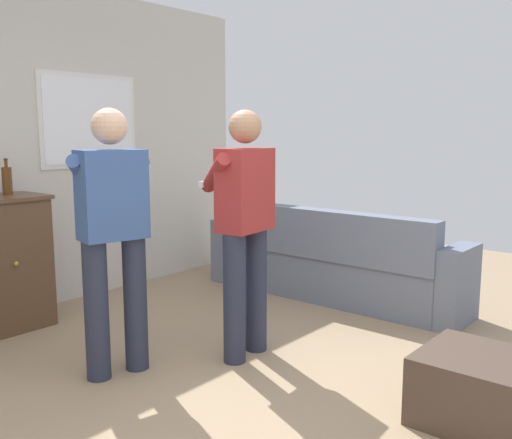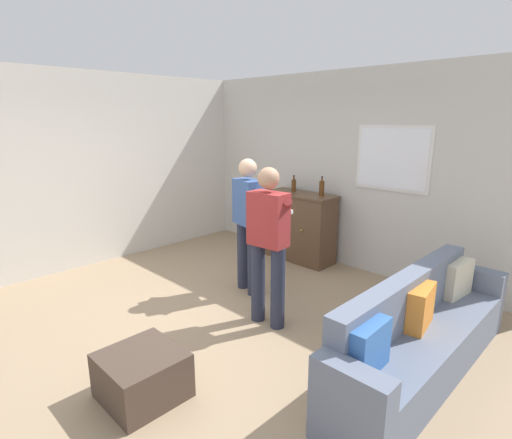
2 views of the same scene
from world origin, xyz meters
name	(u,v)px [view 2 (image 2 of 2)]	position (x,y,z in m)	size (l,w,h in m)	color
ground	(203,322)	(0.00, 0.00, 0.00)	(10.40, 10.40, 0.00)	#9E8466
wall_back_with_window	(346,170)	(0.02, 2.66, 1.41)	(5.20, 0.15, 2.80)	beige
wall_side_left	(86,171)	(-2.66, 0.00, 1.40)	(0.12, 5.20, 2.80)	silver
couch	(421,336)	(2.01, 0.79, 0.34)	(0.57, 2.56, 0.85)	slate
sideboard_cabinet	(300,227)	(-0.52, 2.30, 0.53)	(1.12, 0.49, 1.05)	brown
bottle_wine_green	(294,185)	(-0.69, 2.35, 1.15)	(0.07, 0.07, 0.25)	#593314
bottle_liquor_amber	(322,188)	(-0.18, 2.36, 1.16)	(0.08, 0.08, 0.28)	#593314
ottoman	(142,375)	(0.60, -1.06, 0.19)	(0.59, 0.59, 0.37)	#47382D
person_standing_left	(249,219)	(-0.24, 0.94, 0.94)	(0.54, 0.51, 1.68)	#282D42
person_standing_right	(269,239)	(0.50, 0.50, 0.94)	(0.55, 0.49, 1.68)	#282D42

